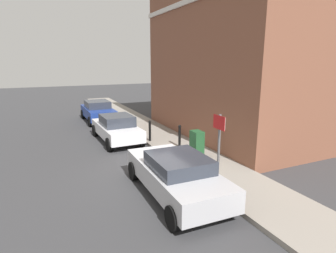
{
  "coord_description": "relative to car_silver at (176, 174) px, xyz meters",
  "views": [
    {
      "loc": [
        -3.67,
        -9.32,
        4.05
      ],
      "look_at": [
        1.43,
        1.69,
        1.2
      ],
      "focal_mm": 29.89,
      "sensor_mm": 36.0,
      "label": 1
    }
  ],
  "objects": [
    {
      "name": "sidewalk",
      "position": [
        2.19,
        8.24,
        -0.63
      ],
      "size": [
        2.27,
        30.0,
        0.15
      ],
      "primitive_type": "cube",
      "color": "gray",
      "rests_on": "ground"
    },
    {
      "name": "corner_building",
      "position": [
        7.3,
        5.36,
        4.18
      ],
      "size": [
        8.06,
        10.24,
        9.77
      ],
      "color": "brown",
      "rests_on": "ground"
    },
    {
      "name": "street_sign",
      "position": [
        1.44,
        -0.1,
        0.95
      ],
      "size": [
        0.08,
        0.6,
        2.3
      ],
      "color": "#59595B",
      "rests_on": "sidewalk"
    },
    {
      "name": "bollard_near_cabinet",
      "position": [
        2.2,
        4.06,
        -0.0
      ],
      "size": [
        0.14,
        0.14,
        1.04
      ],
      "color": "black",
      "rests_on": "sidewalk"
    },
    {
      "name": "car_blue",
      "position": [
        0.01,
        12.04,
        0.03
      ],
      "size": [
        1.84,
        3.99,
        1.41
      ],
      "rotation": [
        0.0,
        0.0,
        1.58
      ],
      "color": "navy",
      "rests_on": "ground"
    },
    {
      "name": "car_white",
      "position": [
        -0.09,
        6.64,
        0.0
      ],
      "size": [
        1.88,
        4.11,
        1.39
      ],
      "rotation": [
        0.0,
        0.0,
        1.6
      ],
      "color": "silver",
      "rests_on": "ground"
    },
    {
      "name": "bollard_far_kerb",
      "position": [
        1.3,
        5.54,
        -0.0
      ],
      "size": [
        0.14,
        0.14,
        1.04
      ],
      "color": "black",
      "rests_on": "sidewalk"
    },
    {
      "name": "ground",
      "position": [
        0.12,
        2.24,
        -0.71
      ],
      "size": [
        80.0,
        80.0,
        0.0
      ],
      "primitive_type": "plane",
      "color": "#38383A"
    },
    {
      "name": "car_silver",
      "position": [
        0.0,
        0.0,
        0.0
      ],
      "size": [
        1.95,
        4.41,
        1.34
      ],
      "rotation": [
        0.0,
        0.0,
        1.55
      ],
      "color": "#B7B7BC",
      "rests_on": "ground"
    },
    {
      "name": "utility_cabinet",
      "position": [
        2.1,
        2.33,
        -0.03
      ],
      "size": [
        0.46,
        0.61,
        1.15
      ],
      "color": "#1E4C28",
      "rests_on": "sidewalk"
    }
  ]
}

